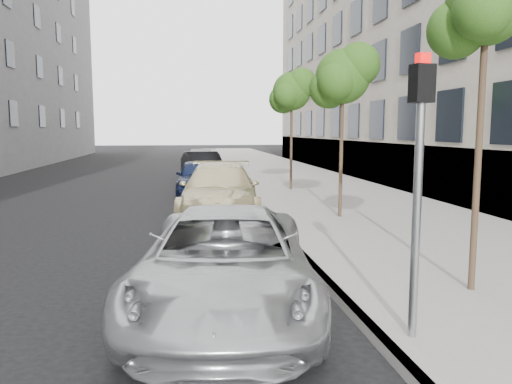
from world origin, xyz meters
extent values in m
plane|color=black|center=(0.00, 0.00, 0.00)|extent=(160.00, 160.00, 0.00)
cube|color=gray|center=(4.30, 24.00, 0.07)|extent=(6.40, 72.00, 0.14)
cube|color=#9E9B93|center=(1.18, 24.00, 0.07)|extent=(0.15, 72.00, 0.14)
cylinder|color=#38281C|center=(3.20, 1.50, 2.58)|extent=(0.10, 0.10, 4.88)
sphere|color=#1F5114|center=(3.20, 1.50, 4.32)|extent=(1.14, 1.14, 1.14)
sphere|color=#1F5114|center=(2.90, 1.75, 4.02)|extent=(0.86, 0.86, 0.86)
cylinder|color=#38281C|center=(3.20, 8.00, 2.41)|extent=(0.10, 0.10, 4.55)
sphere|color=#1F5114|center=(3.20, 8.00, 3.99)|extent=(1.48, 1.48, 1.48)
sphere|color=#1F5114|center=(3.55, 7.80, 4.29)|extent=(1.18, 1.18, 1.18)
sphere|color=#1F5114|center=(2.90, 8.25, 3.69)|extent=(1.11, 1.11, 1.11)
cylinder|color=#38281C|center=(3.20, 14.50, 2.46)|extent=(0.10, 0.10, 4.64)
sphere|color=#1F5114|center=(3.20, 14.50, 4.08)|extent=(1.52, 1.52, 1.52)
sphere|color=#1F5114|center=(3.55, 14.30, 4.38)|extent=(1.22, 1.22, 1.22)
sphere|color=#1F5114|center=(2.90, 14.75, 3.78)|extent=(1.14, 1.14, 1.14)
cylinder|color=#939699|center=(1.52, -0.02, 1.50)|extent=(0.10, 0.10, 2.71)
cube|color=black|center=(1.52, -0.02, 3.06)|extent=(0.27, 0.22, 0.42)
cube|color=red|center=(1.52, -0.02, 3.33)|extent=(0.16, 0.12, 0.12)
imported|color=#B2B4B7|center=(-0.55, 1.47, 0.72)|extent=(3.01, 5.42, 1.43)
imported|color=beige|center=(-0.10, 8.90, 0.79)|extent=(2.70, 5.60, 1.57)
imported|color=#101938|center=(-0.57, 14.28, 0.70)|extent=(1.80, 4.18, 1.41)
imported|color=black|center=(-0.17, 19.71, 0.73)|extent=(2.29, 4.66, 1.47)
imported|color=#93969A|center=(-0.10, 25.63, 0.68)|extent=(2.46, 4.91, 1.37)
camera|label=1|loc=(-1.10, -5.32, 2.55)|focal=35.00mm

